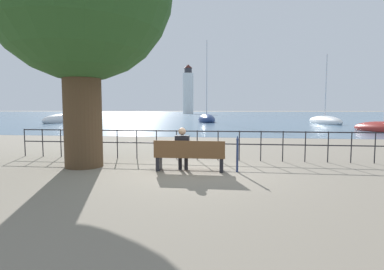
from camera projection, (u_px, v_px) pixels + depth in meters
name	position (u px, v px, depth m)	size (l,w,h in m)	color
ground_plane	(190.00, 171.00, 8.71)	(1000.00, 1000.00, 0.00)	gray
harbor_water	(228.00, 113.00, 167.54)	(600.00, 300.00, 0.01)	slate
park_bench	(190.00, 156.00, 8.61)	(2.04, 0.45, 0.90)	brown
seated_person_left	(182.00, 147.00, 8.69)	(0.40, 0.35, 1.26)	black
promenade_railing	(197.00, 140.00, 10.59)	(13.33, 0.04, 1.05)	black
closed_umbrella	(237.00, 152.00, 8.49)	(0.09, 0.09, 1.04)	navy
sailboat_0	(64.00, 120.00, 41.85)	(2.79, 8.84, 8.34)	white
sailboat_1	(325.00, 121.00, 38.38)	(3.06, 8.23, 9.25)	white
sailboat_2	(207.00, 119.00, 43.67)	(3.56, 6.98, 12.22)	navy
sailboat_3	(384.00, 128.00, 24.33)	(4.13, 6.08, 9.07)	maroon
harbor_lighthouse	(188.00, 91.00, 138.94)	(4.88, 4.88, 22.78)	white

